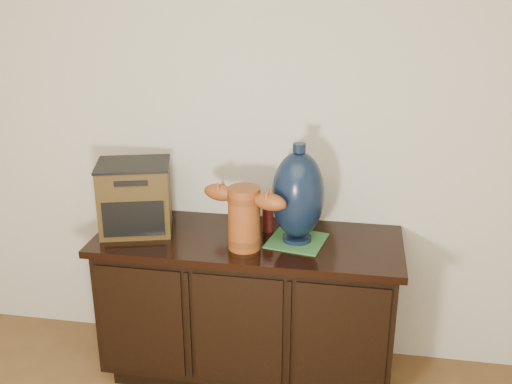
% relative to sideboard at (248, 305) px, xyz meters
% --- Properties ---
extents(sideboard, '(1.46, 0.56, 0.75)m').
position_rel_sideboard_xyz_m(sideboard, '(0.00, 0.00, 0.00)').
color(sideboard, black).
rests_on(sideboard, ground).
extents(terracotta_vessel, '(0.41, 0.20, 0.29)m').
position_rel_sideboard_xyz_m(terracotta_vessel, '(0.01, -0.11, 0.53)').
color(terracotta_vessel, brown).
rests_on(terracotta_vessel, sideboard).
extents(tv_radio, '(0.40, 0.36, 0.34)m').
position_rel_sideboard_xyz_m(tv_radio, '(-0.55, 0.00, 0.54)').
color(tv_radio, '#38270E').
rests_on(tv_radio, sideboard).
extents(green_mat, '(0.29, 0.29, 0.01)m').
position_rel_sideboard_xyz_m(green_mat, '(0.24, 0.00, 0.37)').
color(green_mat, '#2A5D2C').
rests_on(green_mat, sideboard).
extents(lamp_base, '(0.28, 0.28, 0.47)m').
position_rel_sideboard_xyz_m(lamp_base, '(0.24, 0.00, 0.60)').
color(lamp_base, black).
rests_on(lamp_base, green_mat).
extents(spray_can, '(0.05, 0.05, 0.16)m').
position_rel_sideboard_xyz_m(spray_can, '(0.08, 0.10, 0.45)').
color(spray_can, '#601210').
rests_on(spray_can, sideboard).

